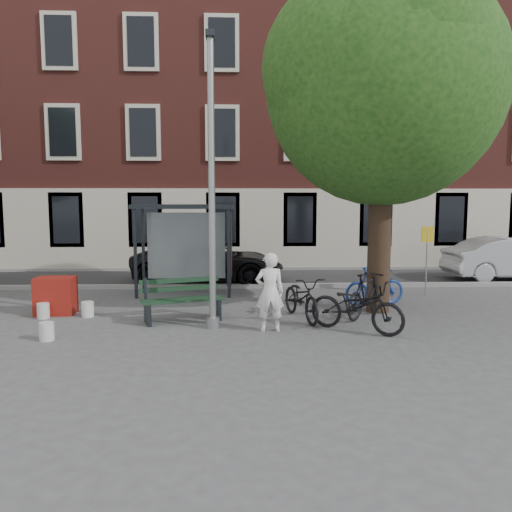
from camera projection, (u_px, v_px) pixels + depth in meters
The scene contains 21 objects.
ground at pixel (213, 328), 10.70m from camera, with size 90.00×90.00×0.00m, color #4C4C4F.
road at pixel (222, 278), 17.65m from camera, with size 40.00×4.00×0.01m, color #28282B.
curb_near at pixel (220, 286), 15.66m from camera, with size 40.00×0.25×0.12m, color gray.
curb_far at pixel (223, 269), 19.63m from camera, with size 40.00×0.25×0.12m, color gray.
building_row at pixel (225, 107), 22.85m from camera, with size 30.00×8.00×14.00m, color brown.
lamppost at pixel (212, 198), 10.40m from camera, with size 0.28×0.35×6.11m.
tree_right at pixel (386, 76), 11.62m from camera, with size 5.76×5.60×8.20m.
bus_shelter at pixel (198, 229), 14.55m from camera, with size 2.85×1.45×2.62m.
painter at pixel (270, 292), 10.37m from camera, with size 0.60×0.40×1.66m, color white.
bench at pixel (182, 302), 11.33m from camera, with size 1.93×1.12×0.95m.
bike_a at pixel (357, 306), 10.37m from camera, with size 0.72×2.06×1.08m, color black.
bike_b at pixel (375, 286), 13.03m from camera, with size 0.47×1.68×1.01m, color navy.
bike_c at pixel (301, 298), 11.45m from camera, with size 0.68×1.94×1.02m, color black.
bike_d at pixel (366, 295), 11.65m from camera, with size 0.50×1.76×1.06m, color black.
car_dark at pixel (208, 262), 16.72m from camera, with size 2.31×5.02×1.39m, color black.
car_silver at pixel (512, 259), 17.21m from camera, with size 1.56×4.48×1.47m, color #B6BABF.
red_stand at pixel (56, 296), 11.99m from camera, with size 0.90×0.60×0.90m, color maroon.
bucket_a at pixel (43, 311), 11.57m from camera, with size 0.28×0.28×0.36m, color silver.
bucket_b at pixel (47, 331), 9.74m from camera, with size 0.28×0.28×0.36m, color silver.
bucket_c at pixel (88, 309), 11.73m from camera, with size 0.28×0.28×0.36m, color silver.
notice_sign at pixel (427, 245), 14.26m from camera, with size 0.34×0.05×2.00m.
Camera 1 is at (0.50, -10.50, 2.71)m, focal length 35.00 mm.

